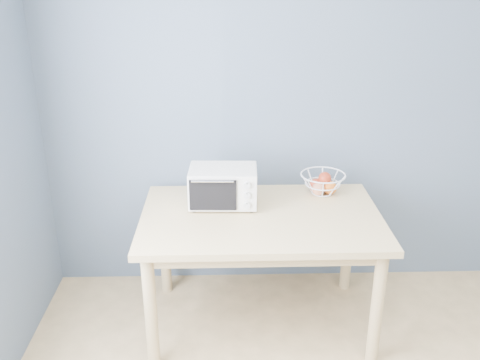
{
  "coord_description": "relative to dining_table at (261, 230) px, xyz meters",
  "views": [
    {
      "loc": [
        -0.81,
        -1.1,
        2.11
      ],
      "look_at": [
        -0.73,
        1.8,
        0.93
      ],
      "focal_mm": 40.0,
      "sensor_mm": 36.0,
      "label": 1
    }
  ],
  "objects": [
    {
      "name": "dining_table",
      "position": [
        0.0,
        0.0,
        0.0
      ],
      "size": [
        1.4,
        0.9,
        0.75
      ],
      "color": "tan",
      "rests_on": "ground"
    },
    {
      "name": "toaster_oven",
      "position": [
        -0.24,
        0.15,
        0.23
      ],
      "size": [
        0.41,
        0.3,
        0.24
      ],
      "rotation": [
        0.0,
        0.0,
        -0.04
      ],
      "color": "beige",
      "rests_on": "dining_table"
    },
    {
      "name": "fruit_basket",
      "position": [
        0.41,
        0.3,
        0.17
      ],
      "size": [
        0.33,
        0.33,
        0.14
      ],
      "rotation": [
        0.0,
        0.0,
        -0.15
      ],
      "color": "white",
      "rests_on": "dining_table"
    }
  ]
}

